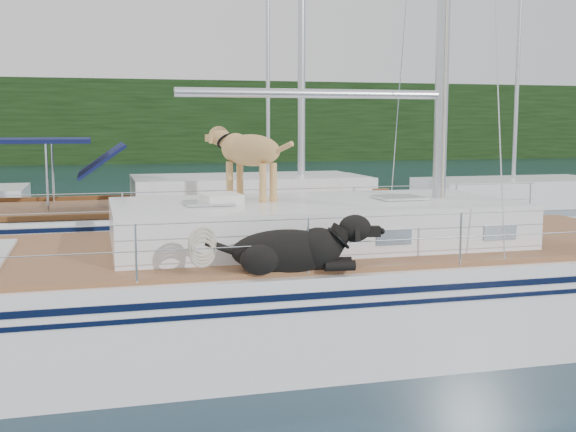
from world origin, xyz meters
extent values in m
plane|color=black|center=(0.00, 0.00, 0.00)|extent=(120.00, 120.00, 0.00)
cube|color=black|center=(0.00, 45.00, 3.00)|extent=(90.00, 3.00, 6.00)
cube|color=#595147|center=(0.00, 46.20, 0.60)|extent=(92.00, 1.00, 1.20)
cube|color=white|center=(0.00, 0.00, 0.50)|extent=(12.00, 3.80, 1.40)
cube|color=brown|center=(0.00, 0.00, 1.23)|extent=(11.52, 3.50, 0.06)
cube|color=white|center=(0.80, 0.00, 1.54)|extent=(5.20, 2.50, 0.55)
cylinder|color=silver|center=(0.80, 0.00, 3.21)|extent=(3.60, 0.12, 0.12)
cylinder|color=silver|center=(0.00, -1.75, 1.82)|extent=(10.56, 0.01, 0.01)
cylinder|color=silver|center=(0.00, 1.75, 1.82)|extent=(10.56, 0.01, 0.01)
cube|color=#1B46AE|center=(-1.13, 1.24, 1.28)|extent=(0.67, 0.57, 0.04)
cube|color=silver|center=(-0.42, 0.08, 1.87)|extent=(0.56, 0.50, 0.12)
torus|color=beige|center=(-0.93, -1.76, 1.62)|extent=(0.43, 0.25, 0.41)
cube|color=white|center=(-0.04, 6.04, 0.45)|extent=(11.00, 3.50, 1.30)
cube|color=brown|center=(-0.04, 6.04, 1.10)|extent=(10.56, 3.29, 0.06)
cube|color=white|center=(1.16, 6.04, 1.45)|extent=(4.80, 2.30, 0.55)
cube|color=#101744|center=(-3.24, 6.04, 2.50)|extent=(2.40, 2.30, 0.08)
cube|color=white|center=(4.00, 16.00, 0.40)|extent=(7.20, 3.00, 1.10)
cylinder|color=silver|center=(4.00, 16.00, 6.00)|extent=(0.14, 0.14, 11.00)
cube|color=white|center=(12.00, 13.00, 0.40)|extent=(6.40, 3.00, 1.10)
cylinder|color=silver|center=(12.00, 13.00, 6.00)|extent=(0.14, 0.14, 11.00)
camera|label=1|loc=(-1.97, -9.02, 2.82)|focal=45.00mm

